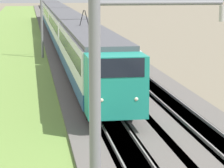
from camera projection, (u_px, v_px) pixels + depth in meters
ballast_main at (70, 55)px, 51.28m from camera, size 240.00×4.40×0.30m
ballast_adjacent at (110, 54)px, 51.88m from camera, size 240.00×4.40×0.30m
track_main at (70, 55)px, 51.28m from camera, size 240.00×1.57×0.45m
track_adjacent at (110, 54)px, 51.88m from camera, size 240.00×1.57×0.45m
grass_verge at (9, 57)px, 50.43m from camera, size 240.00×10.35×0.12m
passenger_train at (60, 21)px, 65.47m from camera, size 87.04×2.83×5.14m
catenary_mast_near at (99, 147)px, 10.01m from camera, size 0.22×2.56×7.46m
catenary_mast_mid at (42, 18)px, 49.11m from camera, size 0.22×2.56×7.36m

